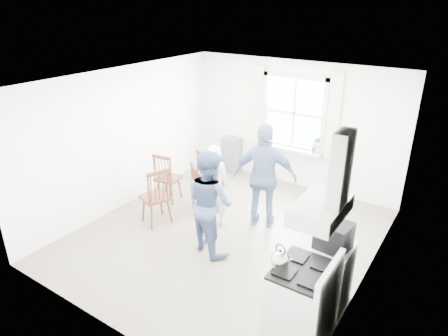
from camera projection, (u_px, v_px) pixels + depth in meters
room_shell at (227, 164)px, 6.25m from camera, size 4.62×5.12×2.64m
window_assembly at (293, 118)px, 8.05m from camera, size 1.88×0.24×1.70m
range_hood at (327, 196)px, 3.92m from camera, size 0.45×0.76×0.94m
shelf_unit at (231, 155)px, 9.10m from camera, size 0.40×0.30×0.80m
gas_stove at (301, 303)px, 4.56m from camera, size 0.68×0.76×1.12m
kettle at (280, 259)px, 4.38m from camera, size 0.21×0.21×0.30m
low_cabinet at (328, 275)px, 5.07m from camera, size 0.50×0.55×0.90m
stereo_stack at (334, 236)px, 4.78m from camera, size 0.42×0.39×0.35m
cardboard_box at (334, 244)px, 4.76m from camera, size 0.30×0.23×0.17m
windsor_chair_a at (165, 173)px, 7.62m from camera, size 0.48×0.47×1.00m
windsor_chair_b at (198, 183)px, 7.29m from camera, size 0.55×0.55×0.94m
windsor_chair_c at (158, 191)px, 6.81m from camera, size 0.58×0.58×1.07m
person_left at (214, 186)px, 6.82m from camera, size 0.71×0.71×1.48m
person_mid at (210, 202)px, 6.07m from camera, size 1.03×1.03×1.66m
person_right at (265, 177)px, 6.72m from camera, size 1.38×1.38×1.84m
potted_plant at (316, 145)px, 7.88m from camera, size 0.23×0.23×0.34m
windsor_chair_d at (207, 172)px, 7.52m from camera, size 0.60×0.59×1.09m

